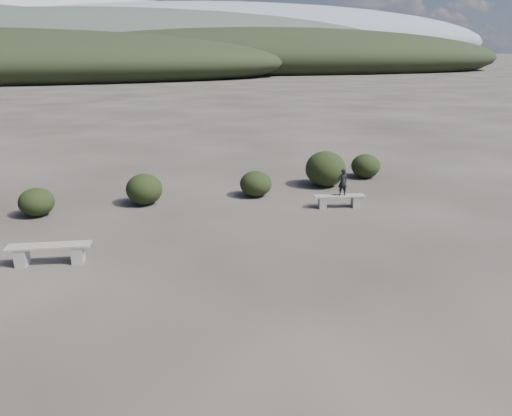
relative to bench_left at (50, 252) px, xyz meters
name	(u,v)px	position (x,y,z in m)	size (l,w,h in m)	color
ground	(280,313)	(4.69, -3.81, -0.30)	(1200.00, 1200.00, 0.00)	#292520
bench_left	(50,252)	(0.00, 0.00, 0.00)	(2.02, 0.67, 0.50)	gray
bench_right	(339,200)	(8.78, 2.35, -0.04)	(1.73, 0.65, 0.42)	gray
seated_person	(343,182)	(8.87, 2.33, 0.57)	(0.33, 0.21, 0.90)	black
shrub_a	(36,202)	(-0.81, 4.12, 0.15)	(1.09, 1.09, 0.90)	black
shrub_b	(144,189)	(2.55, 4.49, 0.22)	(1.23, 1.23, 1.05)	black
shrub_c	(256,184)	(6.47, 4.42, 0.16)	(1.14, 1.14, 0.92)	black
shrub_d	(325,169)	(9.43, 5.07, 0.38)	(1.55, 1.55, 1.35)	black
shrub_e	(366,166)	(11.55, 5.84, 0.19)	(1.18, 1.18, 0.98)	black
mountain_ridges	(103,40)	(-2.79, 335.25, 10.53)	(500.00, 400.00, 56.00)	black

